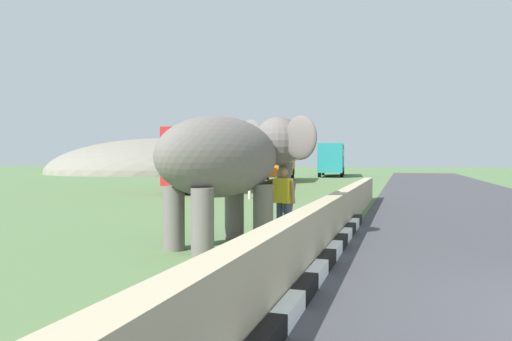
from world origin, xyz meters
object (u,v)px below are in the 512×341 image
cow_near (253,180)px  bus_teal (332,157)px  bus_orange (275,157)px  bus_red (214,156)px  person_handler (283,198)px  elephant (233,159)px

cow_near → bus_teal: bearing=1.4°
bus_teal → bus_orange: bearing=168.5°
bus_red → bus_teal: (25.18, -3.37, -0.00)m
person_handler → bus_red: (15.08, 8.20, 1.16)m
person_handler → bus_orange: (26.64, 7.61, 1.15)m
elephant → bus_orange: bearing=13.7°
elephant → bus_orange: bus_orange is taller
bus_teal → bus_red: bearing=172.4°
elephant → bus_teal: size_ratio=0.39×
cow_near → bus_red: bearing=39.8°
bus_orange → cow_near: (-16.50, -3.52, -1.21)m
person_handler → bus_teal: bus_teal is taller
bus_orange → cow_near: bearing=-168.0°
elephant → bus_teal: (41.48, 4.02, 0.23)m
bus_red → cow_near: size_ratio=5.33×
bus_orange → bus_teal: same height
bus_red → bus_teal: size_ratio=1.00×
elephant → bus_teal: 41.68m
elephant → cow_near: elephant is taller
person_handler → bus_teal: bearing=6.8°
elephant → person_handler: bearing=-33.5°
elephant → cow_near: 11.87m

